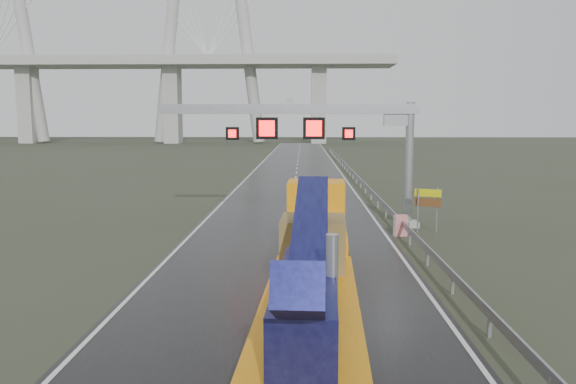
{
  "coord_description": "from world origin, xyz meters",
  "views": [
    {
      "loc": [
        0.78,
        -14.47,
        6.13
      ],
      "look_at": [
        0.16,
        8.56,
        3.2
      ],
      "focal_mm": 35.0,
      "sensor_mm": 36.0,
      "label": 1
    }
  ],
  "objects_px": {
    "sign_gantry": "(326,130)",
    "heavy_haul_truck": "(312,262)",
    "striped_barrier": "(400,226)",
    "exit_sign_pair": "(428,202)"
  },
  "relations": [
    {
      "from": "sign_gantry",
      "to": "heavy_haul_truck",
      "type": "bearing_deg",
      "value": -93.89
    },
    {
      "from": "heavy_haul_truck",
      "to": "striped_barrier",
      "type": "distance_m",
      "value": 13.29
    },
    {
      "from": "heavy_haul_truck",
      "to": "striped_barrier",
      "type": "bearing_deg",
      "value": 70.6
    },
    {
      "from": "striped_barrier",
      "to": "heavy_haul_truck",
      "type": "bearing_deg",
      "value": -122.13
    },
    {
      "from": "sign_gantry",
      "to": "exit_sign_pair",
      "type": "bearing_deg",
      "value": -19.15
    },
    {
      "from": "exit_sign_pair",
      "to": "striped_barrier",
      "type": "relative_size",
      "value": 2.16
    },
    {
      "from": "heavy_haul_truck",
      "to": "sign_gantry",
      "type": "bearing_deg",
      "value": 88.54
    },
    {
      "from": "sign_gantry",
      "to": "striped_barrier",
      "type": "xyz_separation_m",
      "value": [
        3.9,
        -2.82,
        -5.04
      ]
    },
    {
      "from": "striped_barrier",
      "to": "exit_sign_pair",
      "type": "bearing_deg",
      "value": 19.1
    },
    {
      "from": "heavy_haul_truck",
      "to": "striped_barrier",
      "type": "xyz_separation_m",
      "value": [
        4.92,
        12.29,
        -1.1
      ]
    }
  ]
}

